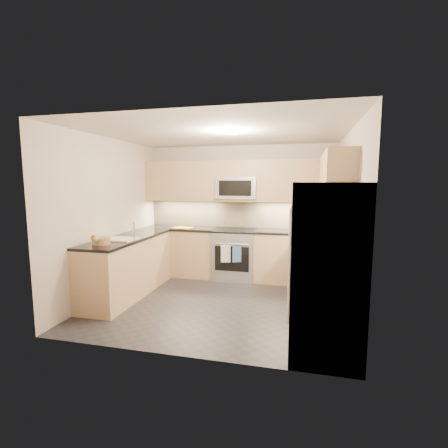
# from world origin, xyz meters

# --- Properties ---
(floor) EXTENTS (3.60, 3.20, 0.00)m
(floor) POSITION_xyz_m (0.00, 0.00, 0.00)
(floor) COLOR #25252A
(floor) RESTS_ON ground
(ceiling) EXTENTS (3.60, 3.20, 0.02)m
(ceiling) POSITION_xyz_m (0.00, 0.00, 2.50)
(ceiling) COLOR beige
(ceiling) RESTS_ON wall_back
(wall_back) EXTENTS (3.60, 0.02, 2.50)m
(wall_back) POSITION_xyz_m (0.00, 1.60, 1.25)
(wall_back) COLOR beige
(wall_back) RESTS_ON floor
(wall_front) EXTENTS (3.60, 0.02, 2.50)m
(wall_front) POSITION_xyz_m (0.00, -1.60, 1.25)
(wall_front) COLOR beige
(wall_front) RESTS_ON floor
(wall_left) EXTENTS (0.02, 3.20, 2.50)m
(wall_left) POSITION_xyz_m (-1.80, 0.00, 1.25)
(wall_left) COLOR beige
(wall_left) RESTS_ON floor
(wall_right) EXTENTS (0.02, 3.20, 2.50)m
(wall_right) POSITION_xyz_m (1.80, 0.00, 1.25)
(wall_right) COLOR beige
(wall_right) RESTS_ON floor
(base_cab_back_left) EXTENTS (1.42, 0.60, 0.90)m
(base_cab_back_left) POSITION_xyz_m (-1.09, 1.30, 0.45)
(base_cab_back_left) COLOR tan
(base_cab_back_left) RESTS_ON floor
(base_cab_back_right) EXTENTS (1.42, 0.60, 0.90)m
(base_cab_back_right) POSITION_xyz_m (1.09, 1.30, 0.45)
(base_cab_back_right) COLOR tan
(base_cab_back_right) RESTS_ON floor
(base_cab_right) EXTENTS (0.60, 1.70, 0.90)m
(base_cab_right) POSITION_xyz_m (1.50, 0.15, 0.45)
(base_cab_right) COLOR tan
(base_cab_right) RESTS_ON floor
(base_cab_peninsula) EXTENTS (0.60, 2.00, 0.90)m
(base_cab_peninsula) POSITION_xyz_m (-1.50, 0.00, 0.45)
(base_cab_peninsula) COLOR tan
(base_cab_peninsula) RESTS_ON floor
(countertop_back_left) EXTENTS (1.42, 0.63, 0.04)m
(countertop_back_left) POSITION_xyz_m (-1.09, 1.30, 0.92)
(countertop_back_left) COLOR black
(countertop_back_left) RESTS_ON base_cab_back_left
(countertop_back_right) EXTENTS (1.42, 0.63, 0.04)m
(countertop_back_right) POSITION_xyz_m (1.09, 1.30, 0.92)
(countertop_back_right) COLOR black
(countertop_back_right) RESTS_ON base_cab_back_right
(countertop_right) EXTENTS (0.63, 1.70, 0.04)m
(countertop_right) POSITION_xyz_m (1.50, 0.15, 0.92)
(countertop_right) COLOR black
(countertop_right) RESTS_ON base_cab_right
(countertop_peninsula) EXTENTS (0.63, 2.00, 0.04)m
(countertop_peninsula) POSITION_xyz_m (-1.50, 0.00, 0.92)
(countertop_peninsula) COLOR black
(countertop_peninsula) RESTS_ON base_cab_peninsula
(upper_cab_back) EXTENTS (3.60, 0.35, 0.75)m
(upper_cab_back) POSITION_xyz_m (0.00, 1.43, 1.83)
(upper_cab_back) COLOR tan
(upper_cab_back) RESTS_ON wall_back
(upper_cab_right) EXTENTS (0.35, 1.95, 0.75)m
(upper_cab_right) POSITION_xyz_m (1.62, 0.28, 1.83)
(upper_cab_right) COLOR tan
(upper_cab_right) RESTS_ON wall_right
(backsplash_back) EXTENTS (3.60, 0.01, 0.51)m
(backsplash_back) POSITION_xyz_m (0.00, 1.60, 1.20)
(backsplash_back) COLOR tan
(backsplash_back) RESTS_ON wall_back
(backsplash_right) EXTENTS (0.01, 2.30, 0.51)m
(backsplash_right) POSITION_xyz_m (1.80, 0.45, 1.20)
(backsplash_right) COLOR tan
(backsplash_right) RESTS_ON wall_right
(gas_range) EXTENTS (0.76, 0.65, 0.91)m
(gas_range) POSITION_xyz_m (0.00, 1.28, 0.46)
(gas_range) COLOR #95979D
(gas_range) RESTS_ON floor
(range_cooktop) EXTENTS (0.76, 0.65, 0.03)m
(range_cooktop) POSITION_xyz_m (0.00, 1.28, 0.92)
(range_cooktop) COLOR black
(range_cooktop) RESTS_ON gas_range
(oven_door_glass) EXTENTS (0.62, 0.02, 0.45)m
(oven_door_glass) POSITION_xyz_m (0.00, 0.95, 0.45)
(oven_door_glass) COLOR black
(oven_door_glass) RESTS_ON gas_range
(oven_handle) EXTENTS (0.60, 0.02, 0.02)m
(oven_handle) POSITION_xyz_m (0.00, 0.93, 0.72)
(oven_handle) COLOR #B2B5BA
(oven_handle) RESTS_ON gas_range
(microwave) EXTENTS (0.76, 0.40, 0.40)m
(microwave) POSITION_xyz_m (0.00, 1.40, 1.70)
(microwave) COLOR #ACAEB4
(microwave) RESTS_ON upper_cab_back
(microwave_door) EXTENTS (0.60, 0.01, 0.28)m
(microwave_door) POSITION_xyz_m (0.00, 1.20, 1.70)
(microwave_door) COLOR black
(microwave_door) RESTS_ON microwave
(refrigerator) EXTENTS (0.70, 0.90, 1.80)m
(refrigerator) POSITION_xyz_m (1.45, -1.15, 0.90)
(refrigerator) COLOR #999DA1
(refrigerator) RESTS_ON floor
(fridge_handle_left) EXTENTS (0.02, 0.02, 1.20)m
(fridge_handle_left) POSITION_xyz_m (1.08, -1.33, 0.95)
(fridge_handle_left) COLOR #B2B5BA
(fridge_handle_left) RESTS_ON refrigerator
(fridge_handle_right) EXTENTS (0.02, 0.02, 1.20)m
(fridge_handle_right) POSITION_xyz_m (1.08, -0.97, 0.95)
(fridge_handle_right) COLOR #B2B5BA
(fridge_handle_right) RESTS_ON refrigerator
(sink_basin) EXTENTS (0.52, 0.38, 0.16)m
(sink_basin) POSITION_xyz_m (-1.50, -0.25, 0.88)
(sink_basin) COLOR white
(sink_basin) RESTS_ON base_cab_peninsula
(faucet) EXTENTS (0.03, 0.03, 0.28)m
(faucet) POSITION_xyz_m (-1.24, -0.25, 1.08)
(faucet) COLOR silver
(faucet) RESTS_ON countertop_peninsula
(utensil_bowl) EXTENTS (0.36, 0.36, 0.17)m
(utensil_bowl) POSITION_xyz_m (1.67, 1.21, 1.03)
(utensil_bowl) COLOR #49AC52
(utensil_bowl) RESTS_ON countertop_back_right
(cutting_board) EXTENTS (0.39, 0.30, 0.01)m
(cutting_board) POSITION_xyz_m (-1.01, 1.18, 0.95)
(cutting_board) COLOR orange
(cutting_board) RESTS_ON countertop_back_left
(fruit_basket) EXTENTS (0.27, 0.27, 0.09)m
(fruit_basket) POSITION_xyz_m (-1.54, -0.63, 0.98)
(fruit_basket) COLOR #A7774E
(fruit_basket) RESTS_ON countertop_peninsula
(fruit_apple) EXTENTS (0.08, 0.08, 0.08)m
(fruit_apple) POSITION_xyz_m (-1.55, -0.77, 1.05)
(fruit_apple) COLOR red
(fruit_apple) RESTS_ON fruit_basket
(fruit_pear) EXTENTS (0.07, 0.07, 0.07)m
(fruit_pear) POSITION_xyz_m (-1.45, -0.87, 1.05)
(fruit_pear) COLOR #54BE51
(fruit_pear) RESTS_ON fruit_basket
(dish_towel_check) EXTENTS (0.17, 0.06, 0.32)m
(dish_towel_check) POSITION_xyz_m (-0.10, 0.91, 0.55)
(dish_towel_check) COLOR white
(dish_towel_check) RESTS_ON oven_handle
(dish_towel_blue) EXTENTS (0.15, 0.07, 0.29)m
(dish_towel_blue) POSITION_xyz_m (0.10, 0.91, 0.55)
(dish_towel_blue) COLOR #32598B
(dish_towel_blue) RESTS_ON oven_handle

